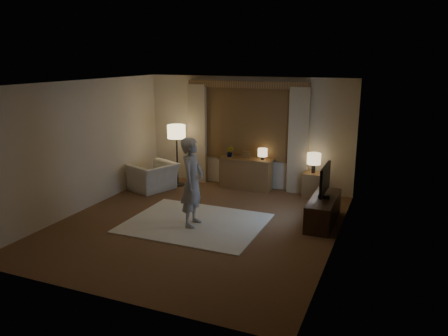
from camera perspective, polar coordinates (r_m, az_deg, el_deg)
The scene contains 13 objects.
room at distance 8.27m, azimuth -2.17°, elevation 2.45°, with size 5.04×5.54×2.64m.
rug at distance 8.26m, azimuth -3.78°, elevation -7.18°, with size 2.50×2.00×0.02m, color #EDE2C7.
sideboard at distance 10.27m, azimuth 2.87°, elevation -0.83°, with size 1.20×0.40×0.70m, color brown.
picture_frame at distance 10.16m, azimuth 2.90°, elevation 1.62°, with size 0.16×0.02×0.20m, color brown.
plant at distance 10.29m, azimuth 0.80°, elevation 2.08°, with size 0.17×0.13×0.30m, color #999999.
table_lamp_sideboard at distance 10.02m, azimuth 5.06°, elevation 1.97°, with size 0.22×0.22×0.30m.
floor_lamp at distance 10.40m, azimuth -6.23°, elevation 4.32°, with size 0.43×0.43×1.48m.
armchair at distance 10.31m, azimuth -9.22°, elevation -1.14°, with size 0.97×0.85×0.63m, color beige.
side_table at distance 9.85m, azimuth 11.49°, elevation -2.20°, with size 0.40×0.40×0.56m, color brown.
table_lamp_side at distance 9.70m, azimuth 11.66°, elevation 1.13°, with size 0.30×0.30×0.44m.
tv_stand at distance 8.39m, azimuth 12.82°, elevation -5.42°, with size 0.45×1.40×0.50m, color black.
tv at distance 8.21m, azimuth 13.04°, elevation -1.54°, with size 0.21×0.85×0.62m.
person at distance 7.90m, azimuth -4.16°, elevation -1.86°, with size 0.60×0.39×1.64m, color #A8A29B.
Camera 1 is at (3.38, -6.85, 3.04)m, focal length 35.00 mm.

